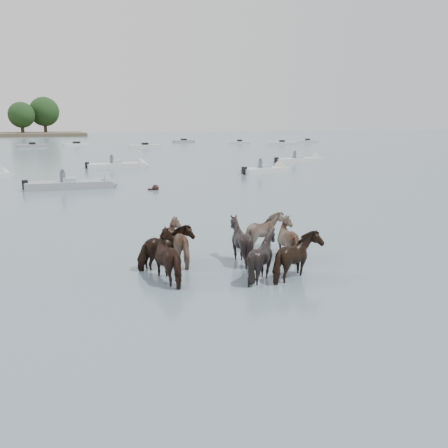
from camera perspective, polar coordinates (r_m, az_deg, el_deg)
name	(u,v)px	position (r m, az deg, el deg)	size (l,w,h in m)	color
ground	(143,269)	(14.62, -9.54, -5.27)	(400.00, 400.00, 0.00)	slate
pony_herd	(233,249)	(14.54, 1.09, -2.92)	(5.98, 4.82, 1.58)	black
swimming_pony	(155,188)	(31.39, -8.19, 4.20)	(0.72, 0.44, 0.44)	black
motorboat_b	(82,185)	(33.23, -16.42, 4.48)	(6.10, 1.98, 1.92)	gray
motorboat_c	(125,165)	(47.05, -11.67, 6.80)	(6.02, 1.80, 1.92)	silver
motorboat_d	(271,170)	(41.77, 5.61, 6.36)	(4.96, 2.58, 1.92)	silver
motorboat_e	(304,160)	(53.21, 9.44, 7.46)	(6.16, 2.25, 1.92)	silver
distant_flotilla	(49,145)	(92.22, -20.02, 8.79)	(102.82, 24.49, 0.93)	silver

